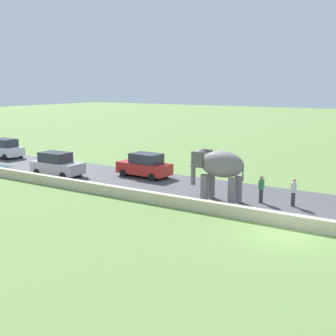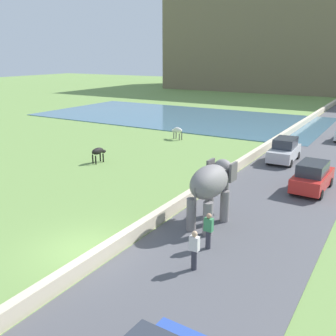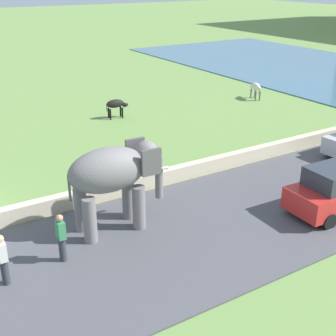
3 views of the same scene
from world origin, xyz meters
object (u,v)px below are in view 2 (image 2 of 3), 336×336
at_px(car_silver, 284,150).
at_px(cow_white, 177,131).
at_px(person_beside_elephant, 208,230).
at_px(person_trailing, 194,250).
at_px(elephant, 211,184).
at_px(car_red, 312,177).
at_px(cow_black, 98,152).

height_order(car_silver, cow_white, car_silver).
height_order(person_beside_elephant, person_trailing, same).
xyz_separation_m(elephant, person_beside_elephant, (0.96, -2.27, -1.16)).
distance_m(person_beside_elephant, person_trailing, 1.78).
relative_size(car_red, cow_black, 2.89).
height_order(car_red, cow_white, car_red).
bearing_deg(elephant, car_red, 67.02).
relative_size(car_red, cow_white, 2.86).
xyz_separation_m(person_trailing, cow_white, (-12.04, 19.97, -0.04)).
xyz_separation_m(car_silver, cow_white, (-10.83, 2.86, -0.06)).
height_order(person_beside_elephant, car_silver, car_silver).
bearing_deg(car_red, elephant, -112.98).
height_order(person_beside_elephant, cow_black, person_beside_elephant).
relative_size(car_silver, cow_white, 2.85).
bearing_deg(elephant, cow_black, 154.09).
xyz_separation_m(cow_black, cow_white, (1.00, 10.19, 0.00)).
relative_size(car_silver, cow_black, 2.88).
bearing_deg(person_trailing, cow_white, 121.09).
distance_m(elephant, cow_black, 13.21).
distance_m(car_silver, cow_black, 13.92).
bearing_deg(person_beside_elephant, elephant, 112.81).
height_order(person_trailing, car_silver, car_silver).
xyz_separation_m(elephant, cow_black, (-11.84, 5.75, -1.20)).
bearing_deg(cow_white, person_trailing, -58.91).
relative_size(elephant, car_silver, 0.86).
height_order(car_red, cow_black, car_red).
distance_m(elephant, person_trailing, 4.36).
distance_m(elephant, cow_white, 19.32).
bearing_deg(elephant, person_trailing, -73.39).
height_order(person_beside_elephant, cow_white, person_beside_elephant).
bearing_deg(cow_white, car_red, -31.42).
relative_size(person_trailing, cow_white, 1.15).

